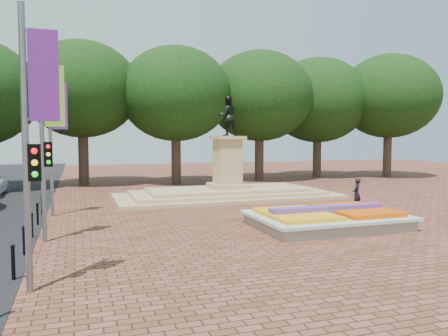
{
  "coord_description": "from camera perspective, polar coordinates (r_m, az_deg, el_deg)",
  "views": [
    {
      "loc": [
        -9.04,
        -17.99,
        3.8
      ],
      "look_at": [
        -1.67,
        3.75,
        2.2
      ],
      "focal_mm": 35.0,
      "sensor_mm": 36.0,
      "label": 1
    }
  ],
  "objects": [
    {
      "name": "ground",
      "position": [
        20.49,
        7.88,
        -6.74
      ],
      "size": [
        90.0,
        90.0,
        0.0
      ],
      "primitive_type": "plane",
      "color": "brown",
      "rests_on": "ground"
    },
    {
      "name": "flower_bed",
      "position": [
        19.2,
        13.34,
        -6.39
      ],
      "size": [
        6.3,
        4.3,
        0.91
      ],
      "color": "gray",
      "rests_on": "ground"
    },
    {
      "name": "monument",
      "position": [
        27.67,
        0.45,
        -2.06
      ],
      "size": [
        14.0,
        6.0,
        6.4
      ],
      "color": "tan",
      "rests_on": "ground"
    },
    {
      "name": "tree_row_back",
      "position": [
        37.85,
        -1.2,
        8.34
      ],
      "size": [
        44.8,
        8.8,
        10.43
      ],
      "color": "#39291F",
      "rests_on": "ground"
    },
    {
      "name": "banner_poles",
      "position": [
        16.71,
        -22.33,
        3.94
      ],
      "size": [
        0.88,
        11.17,
        7.0
      ],
      "color": "slate",
      "rests_on": "ground"
    },
    {
      "name": "bollard_row",
      "position": [
        16.89,
        -24.2,
        -7.55
      ],
      "size": [
        0.12,
        13.12,
        0.98
      ],
      "color": "black",
      "rests_on": "ground"
    },
    {
      "name": "pedestrian",
      "position": [
        24.44,
        16.94,
        -3.2
      ],
      "size": [
        0.71,
        0.68,
        1.63
      ],
      "primitive_type": "imported",
      "rotation": [
        0.0,
        0.0,
        3.85
      ],
      "color": "black",
      "rests_on": "ground"
    }
  ]
}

